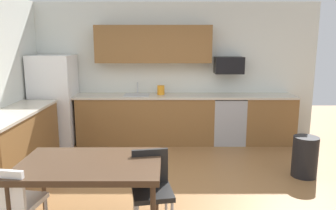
{
  "coord_description": "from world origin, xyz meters",
  "views": [
    {
      "loc": [
        -0.02,
        -3.86,
        1.96
      ],
      "look_at": [
        0.0,
        1.0,
        1.0
      ],
      "focal_mm": 34.78,
      "sensor_mm": 36.0,
      "label": 1
    }
  ],
  "objects_px": {
    "chair_far_side": "(12,201)",
    "kettle": "(159,91)",
    "dining_table": "(89,168)",
    "refrigerator": "(53,100)",
    "trash_bin": "(303,156)",
    "oven_range": "(226,119)",
    "chair_near_table": "(150,185)",
    "microwave": "(227,65)"
  },
  "relations": [
    {
      "from": "refrigerator",
      "to": "microwave",
      "type": "relative_size",
      "value": 3.15
    },
    {
      "from": "chair_far_side",
      "to": "kettle",
      "type": "relative_size",
      "value": 4.25
    },
    {
      "from": "chair_near_table",
      "to": "trash_bin",
      "type": "xyz_separation_m",
      "value": [
        2.17,
        1.39,
        -0.2
      ]
    },
    {
      "from": "chair_near_table",
      "to": "trash_bin",
      "type": "bearing_deg",
      "value": 32.56
    },
    {
      "from": "dining_table",
      "to": "microwave",
      "type": "bearing_deg",
      "value": 58.86
    },
    {
      "from": "refrigerator",
      "to": "chair_near_table",
      "type": "xyz_separation_m",
      "value": [
        1.99,
        -2.96,
        -0.35
      ]
    },
    {
      "from": "refrigerator",
      "to": "trash_bin",
      "type": "height_order",
      "value": "refrigerator"
    },
    {
      "from": "dining_table",
      "to": "refrigerator",
      "type": "bearing_deg",
      "value": 114.55
    },
    {
      "from": "microwave",
      "to": "kettle",
      "type": "distance_m",
      "value": 1.39
    },
    {
      "from": "microwave",
      "to": "dining_table",
      "type": "bearing_deg",
      "value": -121.14
    },
    {
      "from": "chair_near_table",
      "to": "trash_bin",
      "type": "relative_size",
      "value": 1.42
    },
    {
      "from": "dining_table",
      "to": "kettle",
      "type": "height_order",
      "value": "kettle"
    },
    {
      "from": "oven_range",
      "to": "dining_table",
      "type": "height_order",
      "value": "oven_range"
    },
    {
      "from": "kettle",
      "to": "oven_range",
      "type": "bearing_deg",
      "value": -2.2
    },
    {
      "from": "oven_range",
      "to": "chair_far_side",
      "type": "bearing_deg",
      "value": -127.59
    },
    {
      "from": "refrigerator",
      "to": "kettle",
      "type": "height_order",
      "value": "refrigerator"
    },
    {
      "from": "dining_table",
      "to": "kettle",
      "type": "bearing_deg",
      "value": 78.63
    },
    {
      "from": "refrigerator",
      "to": "dining_table",
      "type": "height_order",
      "value": "refrigerator"
    },
    {
      "from": "refrigerator",
      "to": "dining_table",
      "type": "relative_size",
      "value": 1.22
    },
    {
      "from": "dining_table",
      "to": "trash_bin",
      "type": "distance_m",
      "value": 3.16
    },
    {
      "from": "chair_near_table",
      "to": "kettle",
      "type": "height_order",
      "value": "kettle"
    },
    {
      "from": "chair_near_table",
      "to": "kettle",
      "type": "distance_m",
      "value": 3.13
    },
    {
      "from": "chair_far_side",
      "to": "refrigerator",
      "type": "bearing_deg",
      "value": 102.43
    },
    {
      "from": "oven_range",
      "to": "chair_near_table",
      "type": "relative_size",
      "value": 1.07
    },
    {
      "from": "chair_near_table",
      "to": "oven_range",
      "type": "bearing_deg",
      "value": 66.26
    },
    {
      "from": "dining_table",
      "to": "trash_bin",
      "type": "relative_size",
      "value": 2.33
    },
    {
      "from": "oven_range",
      "to": "microwave",
      "type": "distance_m",
      "value": 1.05
    },
    {
      "from": "chair_far_side",
      "to": "chair_near_table",
      "type": "bearing_deg",
      "value": 14.89
    },
    {
      "from": "trash_bin",
      "to": "oven_range",
      "type": "bearing_deg",
      "value": 116.78
    },
    {
      "from": "oven_range",
      "to": "trash_bin",
      "type": "xyz_separation_m",
      "value": [
        0.83,
        -1.65,
        -0.16
      ]
    },
    {
      "from": "trash_bin",
      "to": "chair_near_table",
      "type": "bearing_deg",
      "value": -147.44
    },
    {
      "from": "refrigerator",
      "to": "oven_range",
      "type": "height_order",
      "value": "refrigerator"
    },
    {
      "from": "chair_near_table",
      "to": "chair_far_side",
      "type": "bearing_deg",
      "value": -165.11
    },
    {
      "from": "refrigerator",
      "to": "kettle",
      "type": "xyz_separation_m",
      "value": [
        2.02,
        0.13,
        0.17
      ]
    },
    {
      "from": "dining_table",
      "to": "chair_near_table",
      "type": "relative_size",
      "value": 1.65
    },
    {
      "from": "oven_range",
      "to": "kettle",
      "type": "bearing_deg",
      "value": 177.8
    },
    {
      "from": "chair_far_side",
      "to": "dining_table",
      "type": "bearing_deg",
      "value": 21.91
    },
    {
      "from": "chair_near_table",
      "to": "chair_far_side",
      "type": "xyz_separation_m",
      "value": [
        -1.26,
        -0.34,
        0.0
      ]
    },
    {
      "from": "oven_range",
      "to": "kettle",
      "type": "relative_size",
      "value": 4.55
    },
    {
      "from": "refrigerator",
      "to": "oven_range",
      "type": "relative_size",
      "value": 1.87
    },
    {
      "from": "microwave",
      "to": "trash_bin",
      "type": "relative_size",
      "value": 0.9
    },
    {
      "from": "chair_near_table",
      "to": "chair_far_side",
      "type": "height_order",
      "value": "same"
    }
  ]
}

